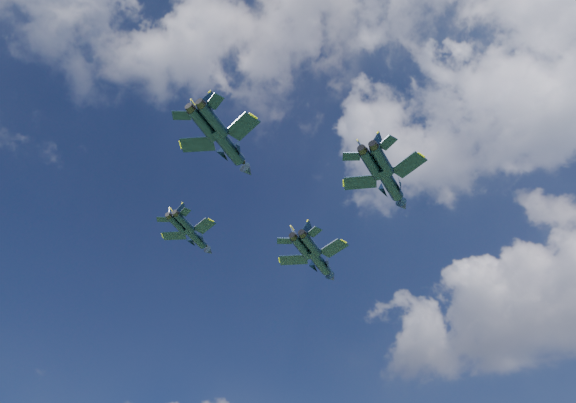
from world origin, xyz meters
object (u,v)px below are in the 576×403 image
(jet_lead, at_px, (320,262))
(jet_left, at_px, (196,237))
(jet_slot, at_px, (229,147))
(jet_right, at_px, (391,184))

(jet_lead, xyz_separation_m, jet_left, (-13.52, -19.69, 0.23))
(jet_slot, bearing_deg, jet_lead, 91.80)
(jet_left, relative_size, jet_right, 0.81)
(jet_lead, relative_size, jet_right, 1.04)
(jet_lead, bearing_deg, jet_right, -40.06)
(jet_lead, distance_m, jet_right, 25.62)
(jet_lead, relative_size, jet_left, 1.28)
(jet_right, relative_size, jet_slot, 1.05)
(jet_left, distance_m, jet_slot, 25.59)
(jet_lead, xyz_separation_m, jet_slot, (7.71, -33.84, -1.77))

